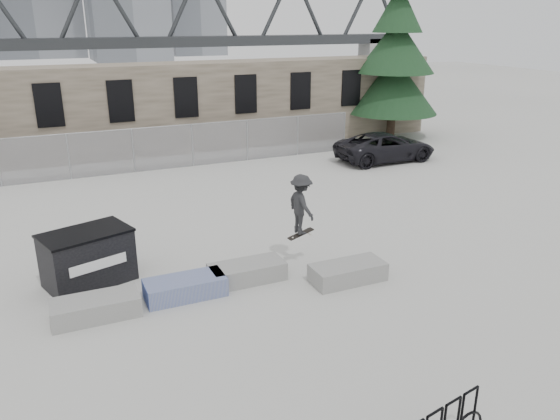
% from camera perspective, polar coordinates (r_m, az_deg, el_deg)
% --- Properties ---
extents(ground, '(120.00, 120.00, 0.00)m').
position_cam_1_polar(ground, '(14.41, -6.21, -8.22)').
color(ground, '#BBBBB5').
rests_on(ground, ground).
extents(stone_wall, '(36.00, 2.58, 4.50)m').
position_cam_1_polar(stone_wall, '(29.04, -16.57, 9.90)').
color(stone_wall, '#675B4C').
rests_on(stone_wall, ground).
extents(chainlink_fence, '(22.06, 0.06, 2.02)m').
position_cam_1_polar(chainlink_fence, '(25.63, -15.09, 6.07)').
color(chainlink_fence, gray).
rests_on(chainlink_fence, ground).
extents(planter_far_left, '(2.00, 0.90, 0.49)m').
position_cam_1_polar(planter_far_left, '(13.68, -18.71, -9.57)').
color(planter_far_left, gray).
rests_on(planter_far_left, ground).
extents(planter_center_left, '(2.00, 0.90, 0.49)m').
position_cam_1_polar(planter_center_left, '(14.08, -9.89, -7.90)').
color(planter_center_left, '#33489B').
rests_on(planter_center_left, ground).
extents(planter_center_right, '(2.00, 0.90, 0.49)m').
position_cam_1_polar(planter_center_right, '(14.70, -3.46, -6.39)').
color(planter_center_right, gray).
rests_on(planter_center_right, ground).
extents(planter_offset, '(2.00, 0.90, 0.49)m').
position_cam_1_polar(planter_offset, '(14.76, 7.10, -6.40)').
color(planter_offset, gray).
rests_on(planter_offset, ground).
extents(dumpster, '(2.51, 1.96, 1.45)m').
position_cam_1_polar(dumpster, '(15.21, -19.45, -4.69)').
color(dumpster, black).
rests_on(dumpster, ground).
extents(spruce_tree, '(5.15, 5.15, 11.50)m').
position_cam_1_polar(spruce_tree, '(32.91, 11.98, 15.48)').
color(spruce_tree, '#38281E').
rests_on(spruce_tree, ground).
extents(truss_bridge, '(70.00, 3.00, 9.80)m').
position_cam_1_polar(truss_bridge, '(68.66, -13.03, 16.83)').
color(truss_bridge, '#2D3033').
rests_on(truss_bridge, ground).
extents(suv, '(5.03, 2.33, 1.39)m').
position_cam_1_polar(suv, '(27.43, 10.97, 6.51)').
color(suv, black).
rests_on(suv, ground).
extents(skateboarder, '(0.81, 1.15, 1.84)m').
position_cam_1_polar(skateboarder, '(15.19, 2.23, 0.58)').
color(skateboarder, '#262628').
rests_on(skateboarder, ground).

